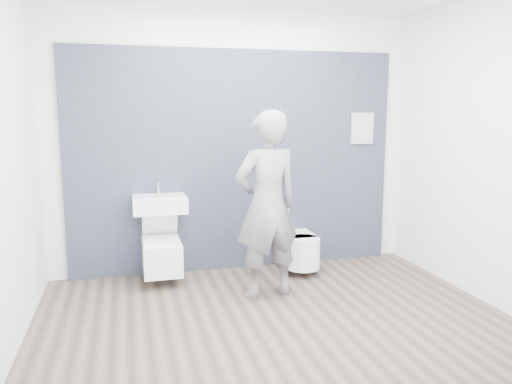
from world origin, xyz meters
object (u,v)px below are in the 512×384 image
object	(u,v)px
toilet_square	(162,254)
visitor	(267,205)
washbasin	(160,204)
toilet_rounded	(299,250)

from	to	relation	value
toilet_square	visitor	distance (m)	1.28
washbasin	visitor	distance (m)	1.18
toilet_rounded	visitor	bearing A→B (deg)	-132.05
washbasin	toilet_square	distance (m)	0.52
washbasin	toilet_square	bearing A→B (deg)	-90.00
toilet_square	visitor	size ratio (longest dim) A/B	0.39
toilet_square	visitor	bearing A→B (deg)	-34.26
washbasin	toilet_rounded	distance (m)	1.59
toilet_rounded	visitor	world-z (taller)	visitor
toilet_square	toilet_rounded	world-z (taller)	toilet_square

